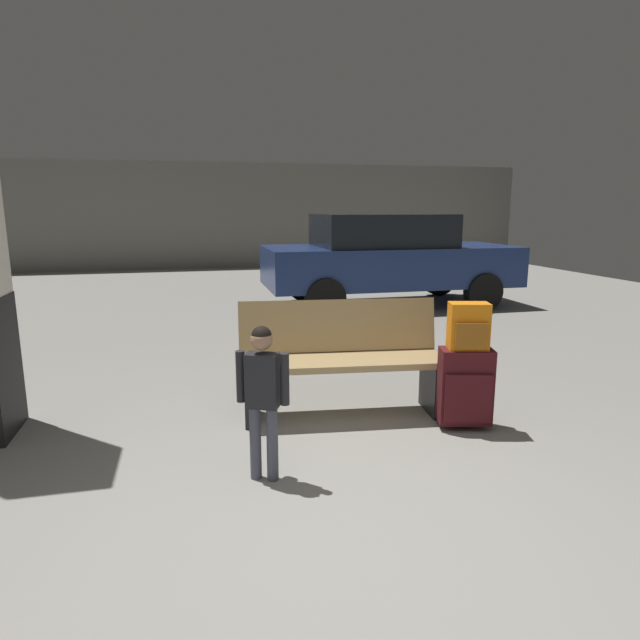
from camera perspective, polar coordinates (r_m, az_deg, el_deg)
name	(u,v)px	position (r m, az deg, el deg)	size (l,w,h in m)	color
ground_plane	(246,350)	(6.50, -7.81, -3.19)	(18.00, 18.00, 0.10)	gray
garage_back_wall	(210,216)	(15.13, -11.48, 10.67)	(18.00, 0.12, 2.80)	slate
bench	(341,359)	(4.29, 2.26, -4.10)	(1.65, 0.70, 0.89)	tan
suitcase	(465,387)	(4.16, 15.00, -6.77)	(0.42, 0.31, 0.60)	#471419
backpack_bright	(469,327)	(4.04, 15.34, -0.70)	(0.31, 0.25, 0.34)	orange
child	(262,387)	(3.21, -6.06, -6.98)	(0.30, 0.24, 0.95)	#4C5160
parked_car_near	(387,257)	(9.12, 7.06, 6.55)	(4.10, 1.81, 1.51)	navy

